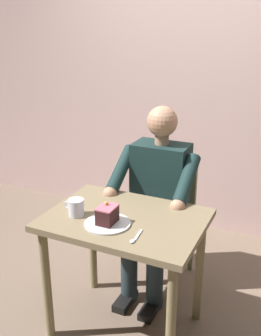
% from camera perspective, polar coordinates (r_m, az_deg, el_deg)
% --- Properties ---
extents(ground_plane, '(14.00, 14.00, 0.00)m').
position_cam_1_polar(ground_plane, '(2.56, -0.71, -22.18)').
color(ground_plane, '#756151').
extents(cafe_rear_panel, '(6.40, 0.12, 3.00)m').
position_cam_1_polar(cafe_rear_panel, '(3.33, 11.03, 15.87)').
color(cafe_rear_panel, beige).
rests_on(cafe_rear_panel, ground).
extents(dining_table, '(0.86, 0.63, 0.74)m').
position_cam_1_polar(dining_table, '(2.19, -0.79, -9.93)').
color(dining_table, '#7F6D50').
rests_on(dining_table, ground).
extents(chair, '(0.42, 0.42, 0.91)m').
position_cam_1_polar(chair, '(2.77, 5.01, -6.19)').
color(chair, '#6F744D').
rests_on(chair, ground).
extents(seated_person, '(0.53, 0.58, 1.26)m').
position_cam_1_polar(seated_person, '(2.56, 3.77, -4.63)').
color(seated_person, '#172D2D').
rests_on(seated_person, ground).
extents(dessert_plate, '(0.25, 0.25, 0.01)m').
position_cam_1_polar(dessert_plate, '(2.06, -3.41, -8.15)').
color(dessert_plate, silver).
rests_on(dessert_plate, dining_table).
extents(cake_slice, '(0.09, 0.11, 0.11)m').
position_cam_1_polar(cake_slice, '(2.04, -3.44, -6.85)').
color(cake_slice, '#39191B').
rests_on(cake_slice, dessert_plate).
extents(coffee_cup, '(0.12, 0.09, 0.09)m').
position_cam_1_polar(coffee_cup, '(2.15, -8.02, -5.73)').
color(coffee_cup, silver).
rests_on(coffee_cup, dining_table).
extents(dessert_spoon, '(0.03, 0.14, 0.01)m').
position_cam_1_polar(dessert_spoon, '(1.93, 0.69, -10.29)').
color(dessert_spoon, silver).
rests_on(dessert_spoon, dining_table).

